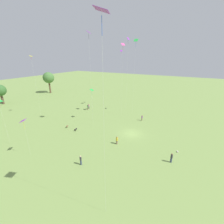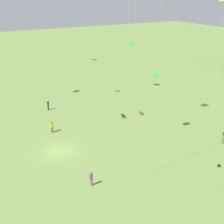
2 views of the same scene
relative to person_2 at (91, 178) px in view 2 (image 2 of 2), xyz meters
name	(u,v)px [view 2 (image 2 of 2)]	position (x,y,z in m)	size (l,w,h in m)	color
ground_plane	(59,151)	(-8.53, -0.34, -0.83)	(240.00, 240.00, 0.00)	#7A994C
person_2	(91,178)	(0.00, 0.00, 0.00)	(0.39, 0.39, 1.64)	#847056
person_3	(52,127)	(-14.12, 0.72, 0.00)	(0.45, 0.45, 1.70)	#847056
person_4	(224,137)	(0.07, 19.04, 0.03)	(0.49, 0.49, 1.73)	#847056
person_5	(48,105)	(-22.66, 3.11, 0.07)	(0.35, 0.35, 1.77)	#333D5B
kite_3	(131,45)	(-24.64, 20.43, 8.14)	(1.37, 1.34, 9.35)	green
kite_4	(156,77)	(-6.22, 12.37, 7.53)	(1.02, 0.94, 8.90)	green
kite_8	(94,61)	(-25.11, 12.91, 5.91)	(1.33, 1.32, 7.14)	purple
kite_9	(221,9)	(-11.21, 28.15, 14.99)	(0.98, 0.97, 17.24)	yellow
dog_0	(123,115)	(-13.71, 12.17, -0.43)	(0.80, 0.37, 0.61)	black
dog_1	(141,112)	(-13.46, 15.30, -0.48)	(0.80, 0.58, 0.55)	brown
picnic_bag_0	(219,166)	(3.92, 14.16, -0.68)	(0.31, 0.34, 0.31)	#262628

